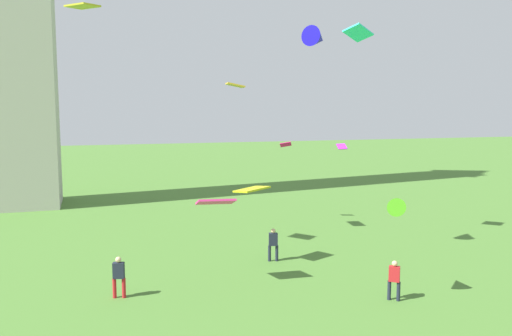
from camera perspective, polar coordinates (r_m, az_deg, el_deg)
The scene contains 12 objects.
person_0 at distance 27.82m, azimuth 1.93°, elevation -8.30°, with size 0.54×0.38×1.79m.
person_1 at distance 23.35m, azimuth -15.02°, elevation -11.38°, with size 0.55×0.39×1.82m.
person_3 at distance 23.09m, azimuth 15.12°, elevation -11.72°, with size 0.52×0.49×1.74m.
kite_flying_0 at distance 26.40m, azimuth -0.47°, elevation -2.38°, with size 1.97×1.73×0.29m.
kite_flying_1 at distance 40.15m, azimuth 9.51°, elevation 2.38°, with size 0.89×1.10×0.42m.
kite_flying_2 at distance 31.91m, azimuth -2.33°, elevation 9.19°, with size 1.30×1.70×0.31m.
kite_flying_3 at distance 31.53m, azimuth 11.29°, elevation 14.53°, with size 2.00×1.67×0.88m.
kite_flying_4 at distance 28.34m, azimuth -18.74°, elevation 16.69°, with size 1.80×1.89×0.14m.
kite_flying_5 at distance 22.55m, azimuth 15.14°, elevation -3.94°, with size 1.19×1.36×0.83m.
kite_flying_6 at distance 36.74m, azimuth 3.32°, elevation 2.63°, with size 0.96×0.75×0.46m.
kite_flying_7 at distance 27.72m, azimuth 6.80°, elevation 14.14°, with size 1.87×1.81×1.15m.
kite_flying_8 at distance 23.26m, azimuth -4.50°, elevation -3.76°, with size 1.77×1.27×0.47m.
Camera 1 is at (-4.10, -4.56, 8.10)m, focal length 35.97 mm.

